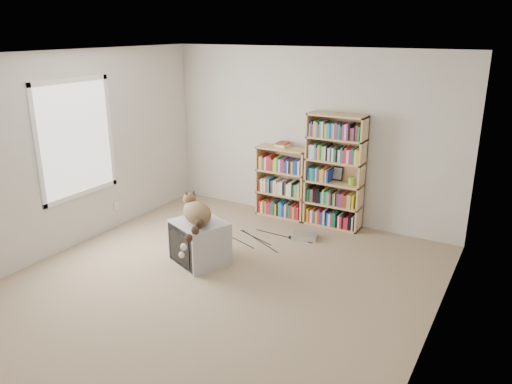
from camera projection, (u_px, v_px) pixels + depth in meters
The scene contains 16 objects.
floor at pixel (216, 287), 5.57m from camera, with size 4.50×5.00×0.01m, color tan.
wall_back at pixel (310, 136), 7.23m from camera, with size 4.50×0.02×2.50m, color beige.
wall_left at pixel (64, 154), 6.23m from camera, with size 0.02×5.00×2.50m, color beige.
wall_right at pixel (438, 219), 4.11m from camera, with size 0.02×5.00×2.50m, color beige.
ceiling at pixel (209, 55), 4.78m from camera, with size 4.50×5.00×0.02m, color white.
window at pixel (76, 139), 6.34m from camera, with size 0.02×1.22×1.52m, color white.
crt_tv at pixel (200, 242), 6.08m from camera, with size 0.77×0.74×0.53m.
cat at pixel (195, 217), 5.87m from camera, with size 0.59×0.74×0.56m.
bookcase_tall at pixel (335, 174), 7.05m from camera, with size 0.81×0.30×1.63m.
bookcase_short at pixel (283, 185), 7.53m from camera, with size 0.78×0.30×1.07m.
book_stack at pixel (283, 145), 7.33m from camera, with size 0.19×0.25×0.08m, color red.
green_mug at pixel (352, 181), 6.93m from camera, with size 0.10×0.10×0.11m, color #70B734.
framed_print at pixel (338, 173), 7.11m from camera, with size 0.15×0.01×0.20m, color black.
dvd_player at pixel (305, 236), 6.82m from camera, with size 0.34×0.24×0.08m, color #B6B7BC.
wall_outlet at pixel (116, 205), 7.16m from camera, with size 0.01×0.08×0.13m, color silver.
floor_cables at pixel (253, 239), 6.80m from camera, with size 1.20×0.70×0.01m, color black, non-canonical shape.
Camera 1 is at (2.84, -4.08, 2.76)m, focal length 35.00 mm.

